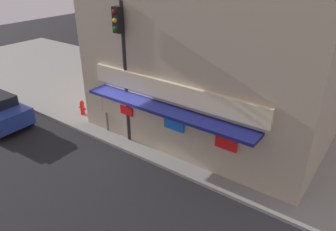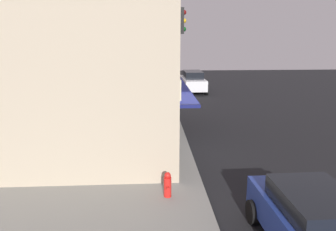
{
  "view_description": "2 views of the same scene",
  "coord_description": "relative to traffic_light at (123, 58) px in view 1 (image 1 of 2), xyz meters",
  "views": [
    {
      "loc": [
        8.61,
        -8.21,
        7.49
      ],
      "look_at": [
        1.64,
        1.27,
        1.62
      ],
      "focal_mm": 34.41,
      "sensor_mm": 36.0,
      "label": 1
    },
    {
      "loc": [
        -13.01,
        1.75,
        4.97
      ],
      "look_at": [
        0.12,
        0.97,
        1.68
      ],
      "focal_mm": 36.0,
      "sensor_mm": 36.0,
      "label": 2
    }
  ],
  "objects": [
    {
      "name": "ground_plane",
      "position": [
        0.13,
        -0.69,
        -3.87
      ],
      "size": [
        61.69,
        61.69,
        0.0
      ],
      "primitive_type": "plane",
      "color": "black"
    },
    {
      "name": "sidewalk",
      "position": [
        0.13,
        4.41,
        -3.81
      ],
      "size": [
        41.13,
        10.21,
        0.13
      ],
      "primitive_type": "cube",
      "color": "gray",
      "rests_on": "ground_plane"
    },
    {
      "name": "corner_building",
      "position": [
        2.32,
        4.61,
        -0.35
      ],
      "size": [
        10.1,
        9.97,
        6.79
      ],
      "color": "tan",
      "rests_on": "sidewalk"
    },
    {
      "name": "traffic_light",
      "position": [
        0.0,
        0.0,
        0.0
      ],
      "size": [
        0.32,
        0.58,
        5.9
      ],
      "color": "black",
      "rests_on": "sidewalk"
    },
    {
      "name": "fire_hydrant",
      "position": [
        -3.63,
        0.52,
        -3.36
      ],
      "size": [
        0.47,
        0.23,
        0.78
      ],
      "color": "red",
      "rests_on": "sidewalk"
    },
    {
      "name": "trash_can",
      "position": [
        4.45,
        1.7,
        -3.36
      ],
      "size": [
        0.56,
        0.56,
        0.76
      ],
      "primitive_type": "cylinder",
      "color": "#2D2D2D",
      "rests_on": "sidewalk"
    },
    {
      "name": "pedestrian",
      "position": [
        -1.44,
        0.28,
        -2.71
      ],
      "size": [
        0.57,
        0.53,
        1.86
      ],
      "color": "brown",
      "rests_on": "sidewalk"
    }
  ]
}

